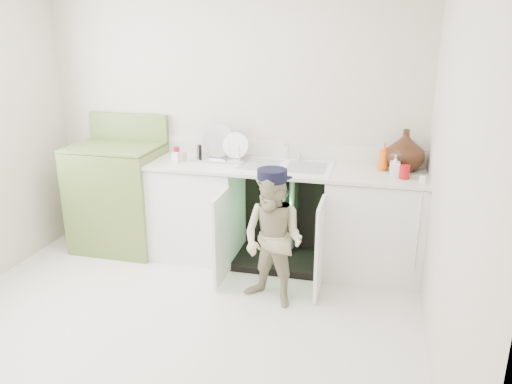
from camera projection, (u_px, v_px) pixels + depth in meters
The scene contains 5 objects.
ground at pixel (173, 325), 3.58m from camera, with size 3.50×3.50×0.00m, color beige.
room_shell at pixel (163, 156), 3.20m from camera, with size 6.00×5.50×1.26m.
counter_run at pixel (286, 213), 4.42m from camera, with size 2.44×1.02×1.24m.
avocado_stove at pixel (120, 195), 4.75m from camera, with size 0.81×0.65×1.26m.
repair_worker at pixel (273, 239), 3.73m from camera, with size 0.62×0.65×1.06m.
Camera 1 is at (1.34, -2.87, 2.03)m, focal length 35.00 mm.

